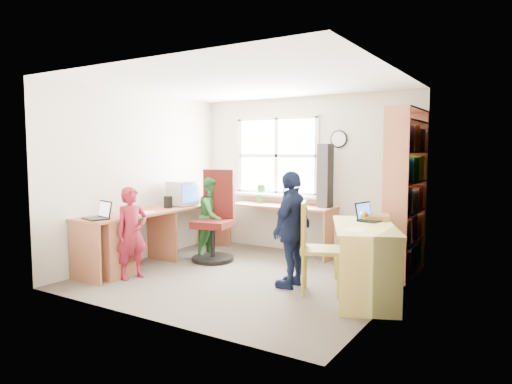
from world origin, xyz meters
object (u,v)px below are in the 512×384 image
Objects in this scene: right_desk at (364,245)px; potted_plant at (261,193)px; wooden_chair at (315,244)px; person_navy at (292,229)px; laptop_right at (369,216)px; person_red at (132,233)px; bookshelf at (406,196)px; swivel_chair at (215,221)px; laptop_left at (99,215)px; person_green at (213,216)px; cd_tower at (325,176)px; l_desk at (153,234)px; crt_monitor at (182,193)px.

potted_plant reaches higher than right_desk.
person_navy reaches higher than wooden_chair.
person_navy is at bearing 130.85° from laptop_right.
wooden_chair is 2.25m from person_red.
right_desk is 2.64m from potted_plant.
person_navy is (-0.97, -1.24, -0.33)m from bookshelf.
right_desk is at bearing 96.16° from person_navy.
swivel_chair is 1.99m from wooden_chair.
swivel_chair is 2.35m from laptop_right.
person_red is at bearing -102.07° from potted_plant.
right_desk is at bearing -24.90° from swivel_chair.
bookshelf is 1.61m from person_navy.
wooden_chair is 2.74× the size of laptop_left.
right_desk is 4.22× the size of laptop_right.
laptop_right is at bearing -51.80° from person_red.
wooden_chair is (1.87, -0.66, -0.01)m from swivel_chair.
wooden_chair reaches higher than right_desk.
person_green reaches higher than person_red.
cd_tower is at bearing 23.11° from swivel_chair.
potted_plant is (0.20, 0.93, 0.34)m from swivel_chair.
bookshelf is at bearing -40.07° from person_red.
potted_plant is (0.64, 1.75, 0.45)m from l_desk.
potted_plant reaches higher than l_desk.
person_navy is at bearing -120.32° from person_green.
cd_tower is (-1.09, 1.45, 0.64)m from right_desk.
person_green reaches higher than wooden_chair.
swivel_chair is 1.28× the size of wooden_chair.
person_green is at bearing 74.31° from l_desk.
l_desk is 2.90× the size of wooden_chair.
person_red is (0.30, 0.23, -0.23)m from laptop_left.
person_navy is at bearing -127.91° from bookshelf.
person_red is at bearing 168.76° from person_green.
crt_monitor is 1.15× the size of laptop_left.
bookshelf is 4.93× the size of crt_monitor.
wooden_chair is (-0.66, -1.31, -0.45)m from bookshelf.
right_desk is at bearing -111.33° from person_green.
l_desk is at bearing -130.17° from swivel_chair.
swivel_chair is at bearing -102.46° from potted_plant.
person_navy is (-0.83, -0.08, 0.10)m from right_desk.
person_green is (-2.48, 0.36, -0.23)m from laptop_right.
person_navy is (1.84, 0.73, 0.11)m from person_red.
cd_tower is at bearing 67.49° from laptop_left.
swivel_chair is 1.73m from cd_tower.
person_green is (-2.68, -0.49, -0.40)m from bookshelf.
laptop_left is 0.28× the size of person_navy.
bookshelf is 2.07× the size of wooden_chair.
wooden_chair is at bearing -60.78° from cd_tower.
right_desk is at bearing -5.86° from wooden_chair.
person_navy is (-0.77, -0.40, -0.16)m from laptop_right.
right_desk is 0.71× the size of bookshelf.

